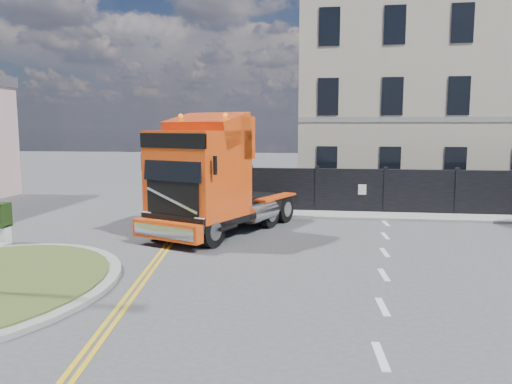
# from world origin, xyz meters

# --- Properties ---
(ground) EXTENTS (120.00, 120.00, 0.00)m
(ground) POSITION_xyz_m (0.00, 0.00, 0.00)
(ground) COLOR #424244
(ground) RESTS_ON ground
(hoarding_fence) EXTENTS (18.80, 0.25, 2.00)m
(hoarding_fence) POSITION_xyz_m (6.55, 9.00, 1.00)
(hoarding_fence) COLOR black
(hoarding_fence) RESTS_ON ground
(georgian_building) EXTENTS (12.30, 10.30, 12.80)m
(georgian_building) POSITION_xyz_m (6.00, 16.50, 5.77)
(georgian_building) COLOR #B7AA92
(georgian_building) RESTS_ON ground
(pavement_far) EXTENTS (20.00, 1.60, 0.12)m
(pavement_far) POSITION_xyz_m (6.00, 8.10, 0.06)
(pavement_far) COLOR gray
(pavement_far) RESTS_ON ground
(truck) EXTENTS (5.11, 7.47, 4.20)m
(truck) POSITION_xyz_m (-2.66, 3.73, 1.88)
(truck) COLOR black
(truck) RESTS_ON ground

